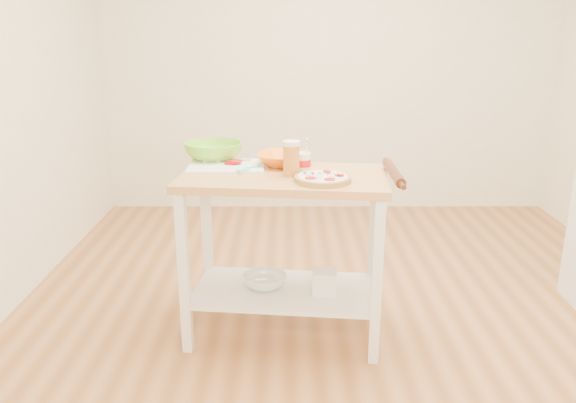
# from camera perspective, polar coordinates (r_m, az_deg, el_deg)

# --- Properties ---
(room_shell) EXTENTS (4.04, 4.54, 2.74)m
(room_shell) POSITION_cam_1_polar(r_m,az_deg,el_deg) (2.83, 7.49, 11.81)
(room_shell) COLOR #B77643
(room_shell) RESTS_ON ground
(prep_island) EXTENTS (1.10, 0.68, 0.90)m
(prep_island) POSITION_cam_1_polar(r_m,az_deg,el_deg) (2.92, -0.40, -2.14)
(prep_island) COLOR tan
(prep_island) RESTS_ON ground
(pizza) EXTENTS (0.28, 0.28, 0.04)m
(pizza) POSITION_cam_1_polar(r_m,az_deg,el_deg) (2.72, 3.55, 2.40)
(pizza) COLOR tan
(pizza) RESTS_ON prep_island
(cutting_board) EXTENTS (0.41, 0.31, 0.04)m
(cutting_board) POSITION_cam_1_polar(r_m,az_deg,el_deg) (3.02, -6.30, 3.67)
(cutting_board) COLOR white
(cutting_board) RESTS_ON prep_island
(spatula) EXTENTS (0.12, 0.13, 0.01)m
(spatula) POSITION_cam_1_polar(r_m,az_deg,el_deg) (2.90, -4.12, 3.36)
(spatula) COLOR #54DACB
(spatula) RESTS_ON cutting_board
(knife) EXTENTS (0.27, 0.03, 0.01)m
(knife) POSITION_cam_1_polar(r_m,az_deg,el_deg) (3.11, -6.95, 4.23)
(knife) COLOR silver
(knife) RESTS_ON cutting_board
(orange_bowl) EXTENTS (0.34, 0.34, 0.07)m
(orange_bowl) POSITION_cam_1_polar(r_m,az_deg,el_deg) (3.02, -0.41, 4.31)
(orange_bowl) COLOR orange
(orange_bowl) RESTS_ON prep_island
(green_bowl) EXTENTS (0.37, 0.37, 0.10)m
(green_bowl) POSITION_cam_1_polar(r_m,az_deg,el_deg) (3.18, -7.58, 5.08)
(green_bowl) COLOR #79CE2D
(green_bowl) RESTS_ON prep_island
(beer_pint) EXTENTS (0.09, 0.09, 0.17)m
(beer_pint) POSITION_cam_1_polar(r_m,az_deg,el_deg) (2.81, 0.34, 4.43)
(beer_pint) COLOR orange
(beer_pint) RESTS_ON prep_island
(yogurt_tub) EXTENTS (0.08, 0.08, 0.18)m
(yogurt_tub) POSITION_cam_1_polar(r_m,az_deg,el_deg) (2.88, 1.51, 3.99)
(yogurt_tub) COLOR white
(yogurt_tub) RESTS_ON prep_island
(rolling_pin) EXTENTS (0.06, 0.42, 0.05)m
(rolling_pin) POSITION_cam_1_polar(r_m,az_deg,el_deg) (2.82, 10.67, 2.86)
(rolling_pin) COLOR #552713
(rolling_pin) RESTS_ON prep_island
(shelf_glass_bowl) EXTENTS (0.29, 0.29, 0.07)m
(shelf_glass_bowl) POSITION_cam_1_polar(r_m,az_deg,el_deg) (3.08, -2.38, -8.06)
(shelf_glass_bowl) COLOR silver
(shelf_glass_bowl) RESTS_ON prep_island
(shelf_bin) EXTENTS (0.14, 0.14, 0.12)m
(shelf_bin) POSITION_cam_1_polar(r_m,az_deg,el_deg) (3.01, 3.76, -8.11)
(shelf_bin) COLOR white
(shelf_bin) RESTS_ON prep_island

